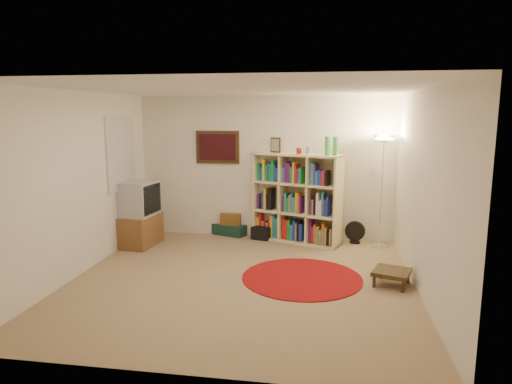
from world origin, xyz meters
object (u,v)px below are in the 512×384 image
floor_lamp (383,155)px  tv_stand (139,215)px  suitcase (231,229)px  side_table (392,273)px  floor_fan (355,232)px  bookshelf (296,199)px

floor_lamp → tv_stand: bearing=-173.0°
suitcase → side_table: (2.58, -2.14, 0.07)m
floor_lamp → tv_stand: (-3.97, -0.49, -1.02)m
floor_fan → tv_stand: bearing=-154.3°
floor_lamp → side_table: (-0.02, -1.70, -1.37)m
bookshelf → suitcase: bearing=-171.5°
bookshelf → suitcase: 1.39m
floor_lamp → floor_fan: floor_lamp is taller
bookshelf → floor_lamp: 1.62m
floor_fan → suitcase: 2.23m
floor_fan → side_table: 1.92m
floor_fan → tv_stand: size_ratio=0.35×
bookshelf → floor_fan: bookshelf is taller
bookshelf → suitcase: (-1.20, 0.26, -0.64)m
suitcase → side_table: bearing=-18.1°
floor_lamp → suitcase: bearing=170.3°
tv_stand → side_table: (3.95, -1.21, -0.36)m
floor_fan → tv_stand: tv_stand is taller
floor_lamp → floor_fan: bearing=154.2°
floor_lamp → side_table: 2.18m
suitcase → side_table: 3.35m
bookshelf → side_table: (1.38, -1.88, -0.57)m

